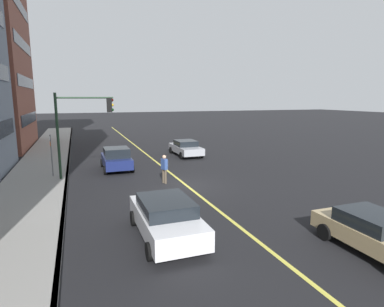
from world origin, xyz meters
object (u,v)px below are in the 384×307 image
pedestrian_with_backpack (165,167)px  street_sign_post (51,153)px  car_silver (186,148)px  car_tan (378,234)px  car_navy (116,159)px  car_white (166,217)px  traffic_light_mast (80,121)px

pedestrian_with_backpack → street_sign_post: size_ratio=0.61×
car_silver → car_tan: 19.29m
car_navy → street_sign_post: street_sign_post is taller
car_silver → street_sign_post: bearing=114.2°
car_tan → street_sign_post: bearing=36.3°
car_tan → pedestrian_with_backpack: pedestrian_with_backpack is taller
car_silver → car_tan: bearing=-180.0°
car_navy → car_silver: size_ratio=0.85×
car_tan → pedestrian_with_backpack: (10.88, 4.23, 0.32)m
car_white → car_tan: bearing=-120.3°
car_tan → car_white: size_ratio=0.98×
traffic_light_mast → car_white: bearing=-165.1°
car_tan → pedestrian_with_backpack: size_ratio=2.55×
car_white → pedestrian_with_backpack: (7.28, -1.94, 0.23)m
car_navy → street_sign_post: 4.35m
street_sign_post → car_white: bearing=-157.7°
car_silver → car_tan: car_silver is taller
car_silver → car_navy: bearing=119.7°
car_navy → traffic_light_mast: bearing=131.0°
car_silver → traffic_light_mast: 10.93m
car_white → street_sign_post: street_sign_post is taller
traffic_light_mast → street_sign_post: (0.95, 1.82, -2.03)m
car_navy → pedestrian_with_backpack: bearing=-154.2°
pedestrian_with_backpack → traffic_light_mast: 5.95m
car_silver → car_white: size_ratio=1.02×
car_navy → car_silver: 7.49m
car_navy → street_sign_post: bearing=104.5°
car_navy → car_silver: (3.72, -6.50, -0.11)m
car_silver → traffic_light_mast: (-5.73, 8.82, 2.98)m
car_white → traffic_light_mast: bearing=14.9°
car_navy → car_tan: 16.88m
street_sign_post → car_tan: bearing=-143.7°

